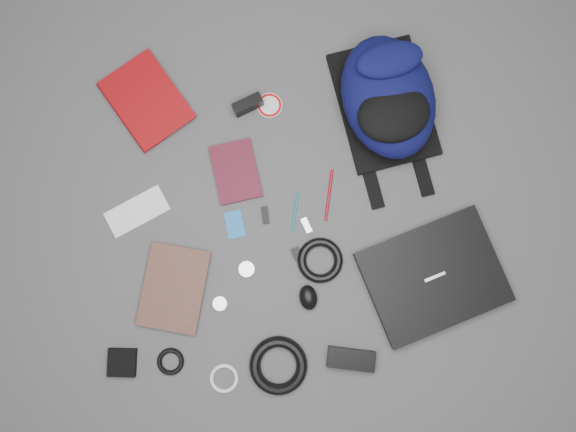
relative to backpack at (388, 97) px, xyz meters
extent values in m
plane|color=#4F4F51|center=(-0.35, -0.29, -0.09)|extent=(4.00, 4.00, 0.00)
cube|color=black|center=(0.05, -0.55, -0.07)|extent=(0.45, 0.38, 0.04)
imported|color=maroon|center=(-0.82, 0.09, -0.07)|extent=(0.29, 0.33, 0.03)
imported|color=#B5520C|center=(-0.82, -0.42, -0.08)|extent=(0.26, 0.30, 0.02)
cube|color=white|center=(-0.81, -0.20, -0.09)|extent=(0.21, 0.14, 0.00)
cube|color=#420C19|center=(-0.49, -0.13, -0.08)|extent=(0.14, 0.19, 0.01)
cube|color=black|center=(-0.42, 0.07, -0.06)|extent=(0.10, 0.06, 0.05)
cylinder|color=white|center=(-0.35, 0.06, -0.09)|extent=(0.08, 0.08, 0.00)
cylinder|color=#0E757F|center=(-0.33, -0.28, -0.09)|extent=(0.05, 0.12, 0.01)
cylinder|color=maroon|center=(-0.22, -0.25, -0.08)|extent=(0.06, 0.15, 0.01)
cube|color=blue|center=(-0.52, -0.29, -0.09)|extent=(0.06, 0.09, 0.00)
cube|color=black|center=(-0.42, -0.28, -0.08)|extent=(0.02, 0.05, 0.01)
cube|color=silver|center=(-0.30, -0.33, -0.08)|extent=(0.03, 0.05, 0.01)
cube|color=black|center=(-0.35, -0.41, -0.08)|extent=(0.03, 0.04, 0.01)
ellipsoid|color=black|center=(-0.34, -0.55, -0.07)|extent=(0.06, 0.08, 0.04)
cylinder|color=silver|center=(-0.51, -0.43, -0.08)|extent=(0.06, 0.06, 0.01)
cylinder|color=silver|center=(-0.60, -0.52, -0.08)|extent=(0.05, 0.05, 0.01)
torus|color=black|center=(-0.28, -0.44, -0.08)|extent=(0.17, 0.17, 0.03)
cube|color=black|center=(-0.24, -0.75, -0.07)|extent=(0.15, 0.10, 0.03)
torus|color=black|center=(-0.46, -0.73, -0.07)|extent=(0.18, 0.18, 0.03)
cube|color=black|center=(-0.92, -0.64, -0.08)|extent=(0.10, 0.10, 0.02)
torus|color=black|center=(-0.78, -0.67, -0.08)|extent=(0.11, 0.11, 0.02)
torus|color=white|center=(-0.63, -0.74, -0.08)|extent=(0.09, 0.09, 0.01)
camera|label=1|loc=(-0.38, -0.45, 1.63)|focal=35.00mm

